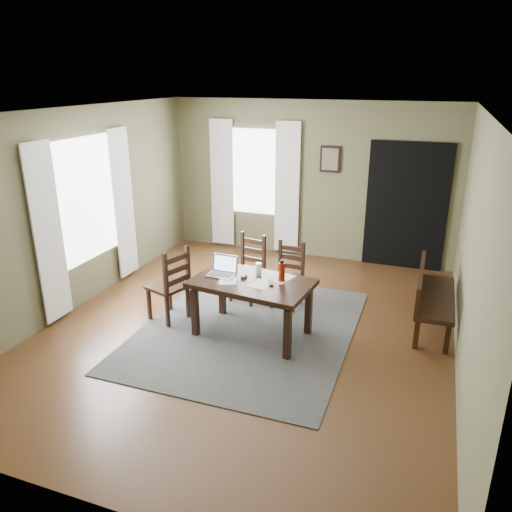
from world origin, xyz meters
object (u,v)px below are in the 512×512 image
at_px(bench, 430,293).
at_px(water_bottle, 282,272).
at_px(chair_back_right, 288,275).
at_px(laptop, 223,270).
at_px(chair_end, 170,285).
at_px(chair_back_left, 248,269).
at_px(dining_table, 252,288).

distance_m(bench, water_bottle, 1.95).
distance_m(chair_back_right, water_bottle, 0.97).
bearing_deg(bench, laptop, 109.50).
xyz_separation_m(bench, laptop, (-2.47, -0.87, 0.31)).
bearing_deg(chair_back_right, bench, 3.17).
distance_m(chair_end, chair_back_left, 1.21).
height_order(chair_end, bench, chair_end).
bearing_deg(dining_table, chair_back_left, 119.78).
relative_size(chair_end, water_bottle, 3.73).
bearing_deg(laptop, dining_table, -9.21).
height_order(dining_table, bench, bench).
bearing_deg(bench, dining_table, 115.04).
relative_size(chair_end, chair_back_left, 1.07).
height_order(laptop, water_bottle, water_bottle).
height_order(chair_back_left, laptop, same).
xyz_separation_m(dining_table, bench, (2.05, 0.96, -0.16)).
xyz_separation_m(dining_table, water_bottle, (0.34, 0.12, 0.21)).
bearing_deg(water_bottle, chair_end, -175.86).
bearing_deg(chair_end, chair_back_right, 145.47).
relative_size(dining_table, laptop, 4.35).
bearing_deg(dining_table, chair_end, -173.87).
relative_size(chair_back_left, chair_back_right, 1.05).
relative_size(dining_table, water_bottle, 5.58).
bearing_deg(chair_back_left, chair_back_right, 10.08).
xyz_separation_m(chair_end, bench, (3.19, 0.95, -0.02)).
xyz_separation_m(laptop, water_bottle, (0.76, 0.03, 0.06)).
height_order(dining_table, chair_end, chair_end).
bearing_deg(chair_back_left, bench, 9.28).
distance_m(dining_table, chair_back_right, 1.02).
bearing_deg(bench, chair_back_left, 89.53).
height_order(bench, laptop, laptop).
xyz_separation_m(chair_back_left, chair_back_right, (0.59, 0.00, -0.02)).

